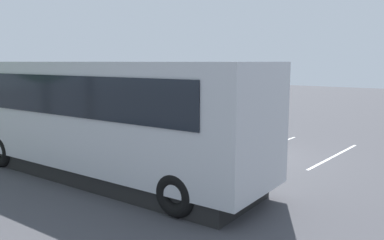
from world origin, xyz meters
The scene contains 13 objects.
ground_plane centered at (0.00, 0.00, 0.00)m, with size 80.00×80.00×0.00m, color #424247.
tour_bus centered at (1.97, 4.53, 1.64)m, with size 9.86×2.83×3.25m.
spectator_far_left centered at (0.37, 1.40, 0.98)m, with size 0.58×0.36×1.66m.
spectator_left centered at (1.43, 1.38, 1.06)m, with size 0.58×0.36×1.77m.
spectator_centre centered at (2.53, 1.49, 1.07)m, with size 0.58×0.37×1.79m.
spectator_right centered at (3.51, 1.62, 1.05)m, with size 0.57×0.32×1.76m.
spectator_far_right centered at (4.82, 1.56, 1.06)m, with size 0.58×0.35×1.78m.
parked_motorcycle_silver centered at (5.24, 2.17, 0.48)m, with size 2.02×0.74×0.99m.
stunt_motorcycle centered at (2.69, -2.04, 0.61)m, with size 1.99×0.85×1.23m.
traffic_cone centered at (0.36, -1.84, 0.30)m, with size 0.34×0.34×0.63m.
bay_line_a centered at (-2.46, -1.92, 0.00)m, with size 0.28×4.61×0.01m.
bay_line_b centered at (0.09, -1.92, 0.00)m, with size 0.29×4.85×0.01m.
bay_line_c centered at (2.64, -1.92, 0.00)m, with size 0.25×3.85×0.01m.
Camera 1 is at (-6.49, 11.56, 3.25)m, focal length 36.35 mm.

